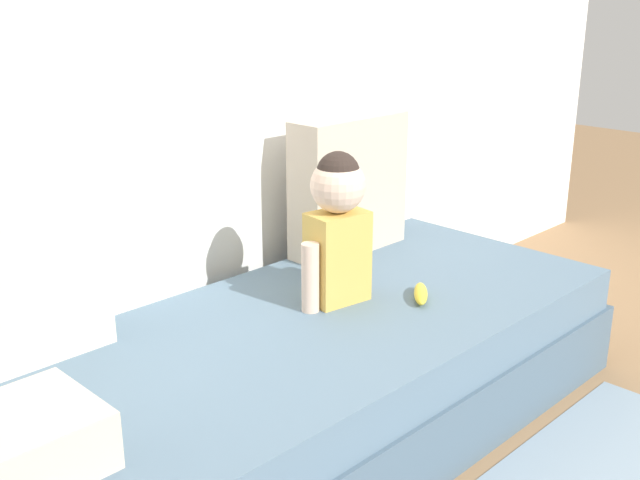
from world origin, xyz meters
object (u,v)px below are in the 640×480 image
at_px(toddler, 338,222).
at_px(banana, 421,294).
at_px(couch, 290,389).
at_px(folded_blanket, 0,452).
at_px(throw_pillow_left, 9,283).
at_px(throw_pillow_right, 349,185).

distance_m(toddler, banana, 0.37).
distance_m(couch, folded_blanket, 0.96).
bearing_deg(throw_pillow_left, banana, -24.38).
height_order(couch, toddler, toddler).
height_order(throw_pillow_left, toddler, toddler).
bearing_deg(folded_blanket, banana, -0.78).
height_order(throw_pillow_left, folded_blanket, throw_pillow_left).
bearing_deg(couch, toddler, 11.33).
distance_m(throw_pillow_right, toddler, 0.51).
bearing_deg(throw_pillow_left, couch, -29.39).
relative_size(throw_pillow_left, folded_blanket, 1.26).
bearing_deg(throw_pillow_right, banana, -111.22).
xyz_separation_m(throw_pillow_right, toddler, (-0.39, -0.32, 0.01)).
bearing_deg(couch, folded_blanket, -172.68).
relative_size(couch, throw_pillow_right, 4.63).
relative_size(throw_pillow_right, folded_blanket, 1.29).
xyz_separation_m(couch, throw_pillow_right, (0.66, 0.37, 0.46)).
bearing_deg(folded_blanket, throw_pillow_right, 17.24).
xyz_separation_m(couch, throw_pillow_left, (-0.66, 0.37, 0.43)).
bearing_deg(throw_pillow_left, folded_blanket, -117.85).
height_order(throw_pillow_left, banana, throw_pillow_left).
distance_m(throw_pillow_left, throw_pillow_right, 1.31).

